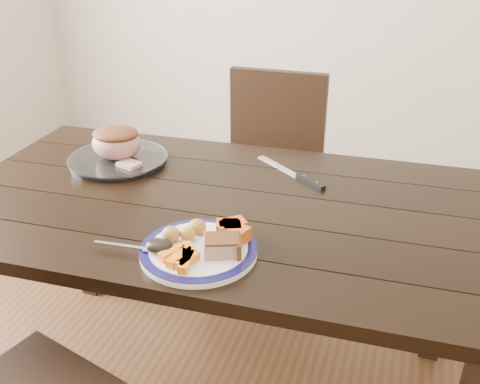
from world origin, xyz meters
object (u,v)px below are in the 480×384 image
(serving_platter, at_px, (118,160))
(pork_slice, at_px, (222,246))
(fork, at_px, (133,247))
(roast_joint, at_px, (116,143))
(dinner_plate, at_px, (199,251))
(dining_table, at_px, (217,227))
(chair_far, at_px, (270,170))
(carving_knife, at_px, (302,177))

(serving_platter, distance_m, pork_slice, 0.70)
(fork, xyz_separation_m, roast_joint, (-0.33, 0.48, 0.05))
(dinner_plate, distance_m, pork_slice, 0.07)
(dining_table, bearing_deg, chair_far, 93.38)
(dining_table, height_order, roast_joint, roast_joint)
(dinner_plate, relative_size, carving_knife, 1.08)
(dining_table, bearing_deg, dinner_plate, -77.79)
(chair_far, relative_size, serving_platter, 2.84)
(fork, distance_m, carving_knife, 0.63)
(dining_table, bearing_deg, carving_knife, 47.57)
(chair_far, bearing_deg, fork, 86.10)
(chair_far, relative_size, roast_joint, 5.57)
(pork_slice, relative_size, carving_knife, 0.31)
(dinner_plate, height_order, roast_joint, roast_joint)
(dinner_plate, relative_size, serving_platter, 0.89)
(fork, relative_size, carving_knife, 0.66)
(dinner_plate, height_order, fork, fork)
(chair_far, relative_size, pork_slice, 11.03)
(fork, bearing_deg, dinner_plate, 13.82)
(chair_far, height_order, serving_platter, chair_far)
(chair_far, distance_m, serving_platter, 0.74)
(fork, bearing_deg, dining_table, 69.05)
(chair_far, bearing_deg, roast_joint, 56.27)
(chair_far, height_order, pork_slice, chair_far)
(dining_table, xyz_separation_m, pork_slice, (0.13, -0.29, 0.13))
(pork_slice, bearing_deg, roast_joint, 141.25)
(chair_far, xyz_separation_m, pork_slice, (0.17, -1.02, 0.27))
(dinner_plate, distance_m, roast_joint, 0.65)
(dining_table, distance_m, serving_platter, 0.45)
(dining_table, relative_size, dinner_plate, 5.65)
(dinner_plate, height_order, serving_platter, serving_platter)
(dinner_plate, relative_size, fork, 1.63)
(dinner_plate, distance_m, fork, 0.16)
(serving_platter, xyz_separation_m, fork, (0.33, -0.48, 0.01))
(pork_slice, xyz_separation_m, roast_joint, (-0.54, 0.44, 0.03))
(pork_slice, distance_m, carving_knife, 0.52)
(serving_platter, bearing_deg, chair_far, 57.58)
(dinner_plate, bearing_deg, carving_knife, 74.01)
(serving_platter, relative_size, roast_joint, 1.96)
(chair_far, bearing_deg, serving_platter, 56.27)
(fork, bearing_deg, serving_platter, 118.32)
(dinner_plate, bearing_deg, dining_table, 102.21)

